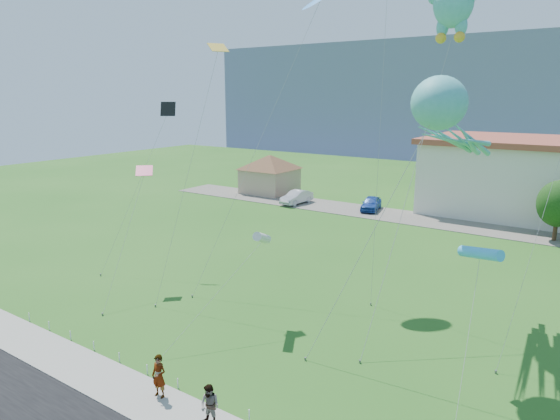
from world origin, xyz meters
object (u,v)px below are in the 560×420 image
at_px(parked_car_red, 294,196).
at_px(parked_car_blue, 371,203).
at_px(pavilion, 270,170).
at_px(parked_car_silver, 297,197).
at_px(pedestrian_left, 159,376).
at_px(octopus_kite, 447,120).
at_px(pedestrian_right, 210,405).

bearing_deg(parked_car_red, parked_car_blue, 18.79).
relative_size(pavilion, parked_car_silver, 1.95).
bearing_deg(parked_car_silver, parked_car_blue, 16.31).
height_order(pedestrian_left, parked_car_silver, pedestrian_left).
bearing_deg(parked_car_blue, parked_car_silver, 178.09).
relative_size(pavilion, octopus_kite, 0.68).
xyz_separation_m(parked_car_silver, parked_car_blue, (8.79, 1.77, -0.01)).
bearing_deg(parked_car_silver, parked_car_red, 140.98).
bearing_deg(pavilion, parked_car_silver, -30.30).
distance_m(parked_car_red, parked_car_blue, 9.75).
bearing_deg(parked_car_red, parked_car_silver, -30.41).
relative_size(pedestrian_right, parked_car_silver, 0.36).
distance_m(pavilion, pedestrian_left, 46.36).
distance_m(pedestrian_left, pedestrian_right, 3.09).
distance_m(pavilion, octopus_kite, 42.60).
relative_size(parked_car_red, parked_car_blue, 0.79).
height_order(pedestrian_right, parked_car_silver, pedestrian_right).
bearing_deg(pavilion, parked_car_blue, -7.92).
height_order(pavilion, pedestrian_right, pavilion).
bearing_deg(pedestrian_right, pedestrian_left, 172.12).
xyz_separation_m(parked_car_red, parked_car_blue, (9.71, 0.89, 0.16)).
bearing_deg(octopus_kite, parked_car_blue, 120.31).
bearing_deg(parked_car_silver, octopus_kite, -40.40).
xyz_separation_m(parked_car_red, octopus_kite, (24.94, -25.17, 10.83)).
xyz_separation_m(pavilion, parked_car_blue, (15.52, -2.16, -2.19)).
height_order(pedestrian_right, parked_car_blue, pedestrian_right).
distance_m(parked_car_red, parked_car_silver, 1.28).
bearing_deg(parked_car_red, pedestrian_right, -48.14).
bearing_deg(pedestrian_right, parked_car_blue, 101.27).
relative_size(pedestrian_left, parked_car_silver, 0.41).
relative_size(pavilion, parked_car_blue, 2.04).
bearing_deg(parked_car_red, pedestrian_left, -51.80).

